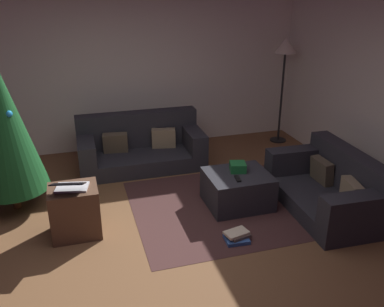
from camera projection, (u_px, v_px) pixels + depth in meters
The scene contains 13 objects.
ground_plane at pixel (158, 250), 4.31m from camera, with size 6.40×6.40×0.00m, color brown.
rear_partition at pixel (114, 70), 6.60m from camera, with size 6.40×0.12×2.60m, color silver.
couch_left at pixel (140, 147), 6.25m from camera, with size 1.85×0.88×0.78m.
couch_right at pixel (333, 187), 5.04m from camera, with size 0.97×1.64×0.71m.
ottoman at pixel (237, 189), 5.13m from camera, with size 0.77×0.67×0.42m, color #26262B.
gift_box at pixel (238, 167), 5.11m from camera, with size 0.19×0.20×0.11m, color #19662D.
tv_remote at pixel (238, 179), 4.91m from camera, with size 0.05×0.16×0.02m, color black.
christmas_tree at pixel (2, 124), 4.73m from camera, with size 0.86×0.86×2.01m.
side_table at pixel (75, 211), 4.50m from camera, with size 0.52×0.44×0.56m, color #4C3323.
laptop at pixel (71, 186), 4.32m from camera, with size 0.41×0.44×0.17m.
book_stack at pixel (237, 237), 4.46m from camera, with size 0.29×0.24×0.10m.
corner_lamp at pixel (285, 54), 6.74m from camera, with size 0.36×0.36×1.77m.
area_rug at pixel (237, 204), 5.21m from camera, with size 2.60×2.00×0.01m, color #402624.
Camera 1 is at (-0.69, -3.55, 2.59)m, focal length 38.53 mm.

